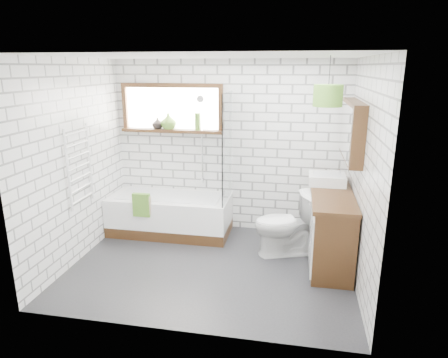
% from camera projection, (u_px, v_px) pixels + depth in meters
% --- Properties ---
extents(floor, '(3.40, 2.60, 0.01)m').
position_uv_depth(floor, '(211.00, 266.00, 4.97)').
color(floor, black).
rests_on(floor, ground).
extents(ceiling, '(3.40, 2.60, 0.01)m').
position_uv_depth(ceiling, '(209.00, 56.00, 4.29)').
color(ceiling, white).
rests_on(ceiling, ground).
extents(wall_back, '(3.40, 0.01, 2.50)m').
position_uv_depth(wall_back, '(229.00, 147.00, 5.86)').
color(wall_back, white).
rests_on(wall_back, ground).
extents(wall_front, '(3.40, 0.01, 2.50)m').
position_uv_depth(wall_front, '(176.00, 206.00, 3.39)').
color(wall_front, white).
rests_on(wall_front, ground).
extents(wall_left, '(0.01, 2.60, 2.50)m').
position_uv_depth(wall_left, '(76.00, 162.00, 4.93)').
color(wall_left, white).
rests_on(wall_left, ground).
extents(wall_right, '(0.01, 2.60, 2.50)m').
position_uv_depth(wall_right, '(363.00, 176.00, 4.32)').
color(wall_right, white).
rests_on(wall_right, ground).
extents(window, '(1.52, 0.16, 0.68)m').
position_uv_depth(window, '(172.00, 109.00, 5.82)').
color(window, black).
rests_on(window, wall_back).
extents(towel_radiator, '(0.06, 0.52, 1.00)m').
position_uv_depth(towel_radiator, '(79.00, 166.00, 4.94)').
color(towel_radiator, white).
rests_on(towel_radiator, wall_left).
extents(mirror_cabinet, '(0.16, 1.20, 0.70)m').
position_uv_depth(mirror_cabinet, '(352.00, 130.00, 4.80)').
color(mirror_cabinet, black).
rests_on(mirror_cabinet, wall_right).
extents(shower_riser, '(0.02, 0.02, 1.30)m').
position_uv_depth(shower_riser, '(202.00, 140.00, 5.86)').
color(shower_riser, silver).
rests_on(shower_riser, wall_back).
extents(bathtub, '(1.75, 0.77, 0.57)m').
position_uv_depth(bathtub, '(170.00, 214.00, 5.90)').
color(bathtub, white).
rests_on(bathtub, floor).
extents(shower_screen, '(0.02, 0.72, 1.50)m').
position_uv_depth(shower_screen, '(227.00, 148.00, 5.47)').
color(shower_screen, white).
rests_on(shower_screen, bathtub).
extents(towel_green, '(0.24, 0.07, 0.33)m').
position_uv_depth(towel_green, '(142.00, 205.00, 5.51)').
color(towel_green, '#4E8227').
rests_on(towel_green, bathtub).
extents(towel_beige, '(0.20, 0.05, 0.26)m').
position_uv_depth(towel_beige, '(144.00, 205.00, 5.51)').
color(towel_beige, tan).
rests_on(towel_beige, bathtub).
extents(vanity, '(0.51, 1.57, 0.90)m').
position_uv_depth(vanity, '(330.00, 225.00, 5.06)').
color(vanity, black).
rests_on(vanity, floor).
extents(basin, '(0.47, 0.41, 0.14)m').
position_uv_depth(basin, '(327.00, 179.00, 5.23)').
color(basin, white).
rests_on(basin, vanity).
extents(tap, '(0.03, 0.03, 0.15)m').
position_uv_depth(tap, '(340.00, 175.00, 5.19)').
color(tap, silver).
rests_on(tap, vanity).
extents(toilet, '(0.71, 0.93, 0.84)m').
position_uv_depth(toilet, '(286.00, 224.00, 5.18)').
color(toilet, white).
rests_on(toilet, floor).
extents(vase_olive, '(0.29, 0.29, 0.23)m').
position_uv_depth(vase_olive, '(168.00, 123.00, 5.86)').
color(vase_olive, '#558729').
rests_on(vase_olive, window).
extents(vase_dark, '(0.21, 0.21, 0.17)m').
position_uv_depth(vase_dark, '(158.00, 125.00, 5.90)').
color(vase_dark, black).
rests_on(vase_dark, window).
extents(bottle, '(0.08, 0.08, 0.24)m').
position_uv_depth(bottle, '(197.00, 123.00, 5.78)').
color(bottle, '#558729').
rests_on(bottle, window).
extents(pendant, '(0.30, 0.30, 0.22)m').
position_uv_depth(pendant, '(328.00, 96.00, 4.15)').
color(pendant, '#4E8227').
rests_on(pendant, ceiling).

